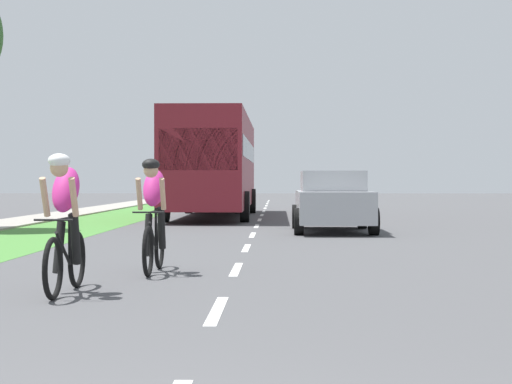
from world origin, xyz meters
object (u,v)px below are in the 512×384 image
(cyclist_trailing, at_px, (154,214))
(bus_maroon, at_px, (214,161))
(sedan_silver, at_px, (332,201))
(cyclist_lead, at_px, (65,222))

(cyclist_trailing, bearing_deg, bus_maroon, 91.77)
(sedan_silver, xyz_separation_m, bus_maroon, (-3.64, 8.34, 1.21))
(sedan_silver, bearing_deg, cyclist_lead, -108.19)
(cyclist_trailing, distance_m, bus_maroon, 17.74)
(cyclist_lead, bearing_deg, sedan_silver, 71.81)
(cyclist_lead, bearing_deg, bus_maroon, 89.62)
(cyclist_trailing, height_order, bus_maroon, bus_maroon)
(bus_maroon, bearing_deg, sedan_silver, -66.41)
(cyclist_trailing, relative_size, bus_maroon, 0.15)
(cyclist_trailing, bearing_deg, sedan_silver, 71.69)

